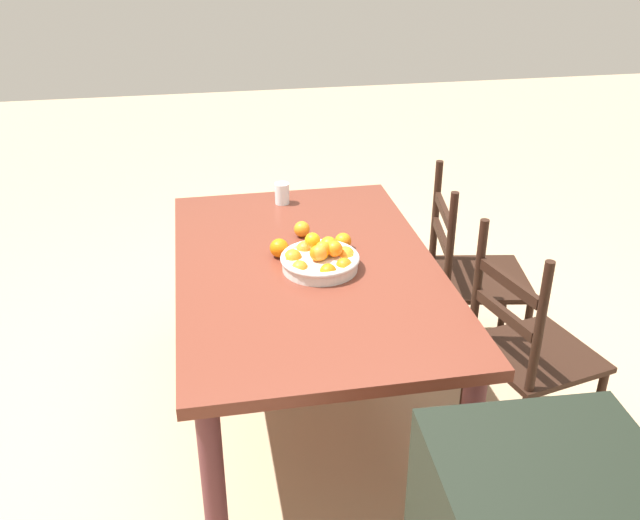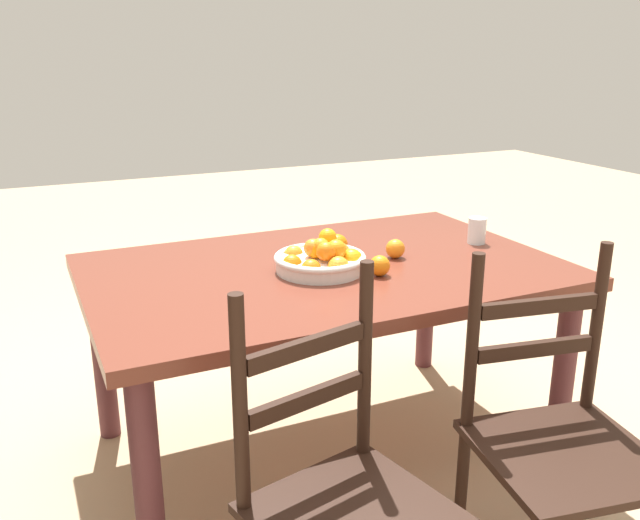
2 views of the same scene
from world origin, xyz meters
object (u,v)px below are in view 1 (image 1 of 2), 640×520
object	(u,v)px
chair_by_cabinet	(470,276)
chair_near_window	(528,353)
orange_loose_1	(279,248)
drinking_glass	(282,193)
dining_table	(307,284)
fruit_bowl	(321,259)
orange_loose_0	(302,229)
orange_loose_2	(343,241)

from	to	relation	value
chair_by_cabinet	chair_near_window	bearing A→B (deg)	-171.12
orange_loose_1	drinking_glass	bearing A→B (deg)	171.07
dining_table	fruit_bowl	xyz separation A→B (m)	(0.04, 0.05, 0.13)
dining_table	chair_by_cabinet	xyz separation A→B (m)	(-0.32, 0.86, -0.22)
chair_by_cabinet	orange_loose_1	world-z (taller)	chair_by_cabinet
dining_table	chair_by_cabinet	world-z (taller)	chair_by_cabinet
dining_table	orange_loose_0	distance (m)	0.30
chair_by_cabinet	orange_loose_0	xyz separation A→B (m)	(0.04, -0.83, 0.34)
chair_near_window	fruit_bowl	size ratio (longest dim) A/B	3.05
chair_near_window	orange_loose_0	world-z (taller)	chair_near_window
dining_table	orange_loose_1	world-z (taller)	orange_loose_1
orange_loose_2	drinking_glass	size ratio (longest dim) A/B	0.69
chair_near_window	fruit_bowl	xyz separation A→B (m)	(-0.31, -0.80, 0.35)
fruit_bowl	orange_loose_1	bearing A→B (deg)	-132.14
fruit_bowl	drinking_glass	bearing A→B (deg)	-175.15
dining_table	fruit_bowl	world-z (taller)	fruit_bowl
orange_loose_1	orange_loose_2	distance (m)	0.28
chair_by_cabinet	orange_loose_2	size ratio (longest dim) A/B	13.45
dining_table	drinking_glass	bearing A→B (deg)	-179.00
dining_table	chair_near_window	bearing A→B (deg)	67.68
orange_loose_1	orange_loose_2	world-z (taller)	orange_loose_1
orange_loose_0	fruit_bowl	bearing A→B (deg)	4.69
chair_near_window	orange_loose_1	bearing A→B (deg)	51.90
orange_loose_0	drinking_glass	distance (m)	0.40
drinking_glass	chair_near_window	bearing A→B (deg)	40.15
dining_table	chair_by_cabinet	distance (m)	0.94
fruit_bowl	orange_loose_2	bearing A→B (deg)	141.52
chair_by_cabinet	orange_loose_0	distance (m)	0.90
orange_loose_0	orange_loose_2	size ratio (longest dim) A/B	0.99
chair_near_window	fruit_bowl	distance (m)	0.92
chair_by_cabinet	orange_loose_0	size ratio (longest dim) A/B	13.56
dining_table	drinking_glass	distance (m)	0.68
orange_loose_2	drinking_glass	bearing A→B (deg)	-161.06
drinking_glass	fruit_bowl	bearing A→B (deg)	4.85
fruit_bowl	drinking_glass	distance (m)	0.71
chair_near_window	chair_by_cabinet	xyz separation A→B (m)	(-0.66, 0.01, -0.00)
dining_table	chair_near_window	distance (m)	0.94
chair_by_cabinet	orange_loose_2	distance (m)	0.79
fruit_bowl	orange_loose_1	xyz separation A→B (m)	(-0.14, -0.15, -0.00)
dining_table	orange_loose_1	size ratio (longest dim) A/B	20.83
chair_by_cabinet	orange_loose_1	distance (m)	1.04
dining_table	fruit_bowl	size ratio (longest dim) A/B	5.18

